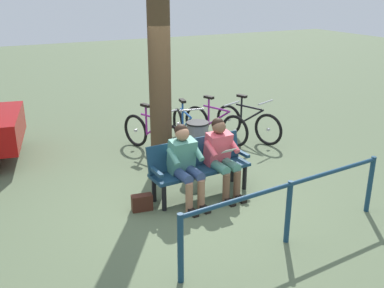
% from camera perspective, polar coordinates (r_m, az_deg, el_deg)
% --- Properties ---
extents(ground_plane, '(40.00, 40.00, 0.00)m').
position_cam_1_polar(ground_plane, '(6.89, 0.58, -7.13)').
color(ground_plane, '#566647').
extents(bench, '(1.63, 0.57, 0.87)m').
position_cam_1_polar(bench, '(6.90, 0.78, -2.46)').
color(bench, navy).
rests_on(bench, ground).
extents(person_reading, '(0.51, 0.78, 1.20)m').
position_cam_1_polar(person_reading, '(6.87, 3.78, -1.18)').
color(person_reading, '#D84C59').
rests_on(person_reading, ground).
extents(person_companion, '(0.51, 0.78, 1.20)m').
position_cam_1_polar(person_companion, '(6.56, -0.89, -2.19)').
color(person_companion, '#4C8C7A').
rests_on(person_companion, ground).
extents(handbag, '(0.32, 0.18, 0.24)m').
position_cam_1_polar(handbag, '(6.59, -6.40, -7.45)').
color(handbag, '#3F1E14').
rests_on(handbag, ground).
extents(tree_trunk, '(0.37, 0.37, 3.99)m').
position_cam_1_polar(tree_trunk, '(7.36, -4.19, 10.98)').
color(tree_trunk, '#4C3823').
rests_on(tree_trunk, ground).
extents(litter_bin, '(0.39, 0.39, 0.86)m').
position_cam_1_polar(litter_bin, '(7.85, 0.71, -0.19)').
color(litter_bin, slate).
rests_on(litter_bin, ground).
extents(bicycle_black, '(0.69, 1.60, 0.94)m').
position_cam_1_polar(bicycle_black, '(9.43, 7.15, 2.67)').
color(bicycle_black, black).
rests_on(bicycle_black, ground).
extents(bicycle_red, '(0.71, 1.59, 0.94)m').
position_cam_1_polar(bicycle_red, '(9.28, 2.99, 2.50)').
color(bicycle_red, black).
rests_on(bicycle_red, ground).
extents(bicycle_silver, '(0.48, 1.67, 0.94)m').
position_cam_1_polar(bicycle_silver, '(8.94, -0.85, 1.85)').
color(bicycle_silver, black).
rests_on(bicycle_silver, ground).
extents(bicycle_blue, '(0.72, 1.58, 0.94)m').
position_cam_1_polar(bicycle_blue, '(8.69, -4.99, 1.23)').
color(bicycle_blue, black).
rests_on(bicycle_blue, ground).
extents(railing_fence, '(3.18, 0.33, 0.85)m').
position_cam_1_polar(railing_fence, '(5.71, 12.31, -7.00)').
color(railing_fence, navy).
rests_on(railing_fence, ground).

